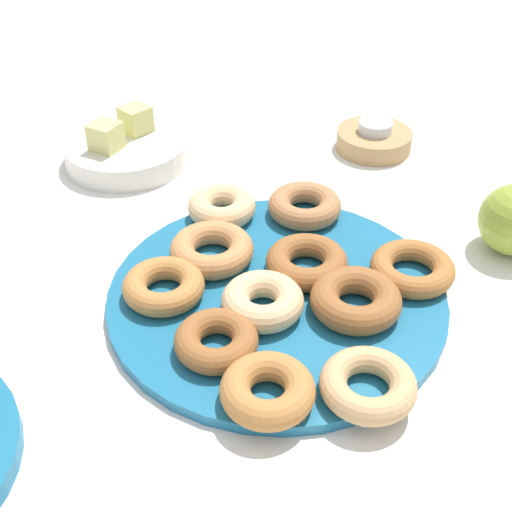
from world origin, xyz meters
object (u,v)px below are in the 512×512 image
donut_0 (305,206)px  donut_2 (216,341)px  donut_4 (356,300)px  donut_10 (222,207)px  fruit_bowl (127,152)px  donut_1 (268,390)px  donut_8 (368,385)px  melon_chunk_left (106,136)px  donut_6 (164,286)px  tealight (375,127)px  candle_holder (374,140)px  donut_9 (263,301)px  donut_plate (277,296)px  donut_3 (212,249)px  donut_7 (305,261)px  melon_chunk_right (136,119)px  donut_5 (412,268)px

donut_0 → donut_2: bearing=-158.1°
donut_2 → donut_4: bearing=-23.3°
donut_2 → donut_10: bearing=45.5°
donut_4 → fruit_bowl: size_ratio=0.54×
donut_10 → fruit_bowl: 0.21m
donut_1 → donut_10: (0.17, 0.23, 0.00)m
donut_8 → melon_chunk_left: size_ratio=2.34×
donut_6 → tealight: 0.42m
candle_holder → donut_6: bearing=-173.3°
donut_9 → donut_2: bearing=-174.5°
donut_plate → tealight: tealight is taller
donut_3 → donut_7: 0.10m
donut_0 → melon_chunk_left: melon_chunk_left is taller
donut_plate → melon_chunk_right: (0.10, 0.36, 0.04)m
donut_3 → fruit_bowl: bearing=73.2°
donut_5 → donut_7: 0.11m
donut_2 → donut_6: bearing=80.6°
donut_9 → donut_8: bearing=-95.3°
donut_3 → donut_5: size_ratio=1.03×
donut_1 → tealight: tealight is taller
donut_3 → donut_10: (0.07, 0.05, 0.00)m
candle_holder → melon_chunk_right: (-0.24, 0.23, 0.04)m
donut_8 → candle_holder: 0.47m
donut_9 → donut_0: bearing=28.0°
tealight → donut_10: bearing=177.1°
donut_5 → donut_1: bearing=-177.9°
donut_2 → melon_chunk_left: (0.14, 0.36, 0.03)m
melon_chunk_right → donut_8: bearing=-105.7°
donut_1 → donut_6: 0.17m
donut_5 → donut_6: (-0.20, 0.16, 0.00)m
donut_7 → donut_9: (-0.08, -0.01, 0.00)m
donut_plate → donut_1: size_ratio=4.24×
fruit_bowl → melon_chunk_right: (0.03, 0.01, 0.03)m
donut_2 → fruit_bowl: bearing=65.1°
donut_plate → melon_chunk_left: size_ratio=9.68×
donut_6 → tealight: tealight is taller
tealight → melon_chunk_right: size_ratio=1.32×
melon_chunk_left → donut_7: bearing=-88.8°
donut_8 → tealight: size_ratio=1.78×
donut_0 → donut_10: size_ratio=1.08×
donut_plate → donut_3: bearing=96.5°
donut_7 → donut_plate: bearing=-177.4°
donut_3 → fruit_bowl: donut_3 is taller
donut_6 → donut_7: 0.15m
fruit_bowl → donut_2: bearing=-114.9°
donut_0 → donut_10: (-0.07, 0.07, 0.00)m
donut_7 → tealight: size_ratio=1.84×
donut_8 → donut_5: bearing=21.8°
donut_5 → donut_9: donut_9 is taller
donut_5 → donut_3: bearing=126.3°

